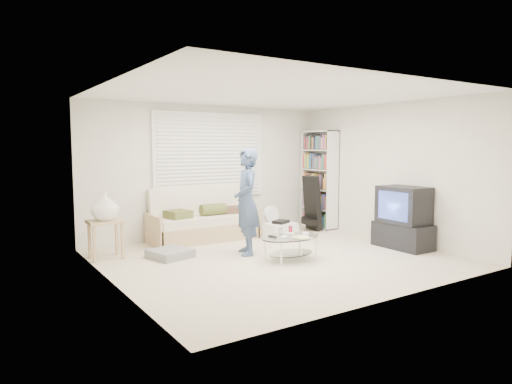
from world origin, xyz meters
TOP-DOWN VIEW (x-y plane):
  - ground at (0.00, 0.00)m, footprint 5.00×5.00m
  - room_shell at (0.00, 0.48)m, footprint 5.02×4.52m
  - window_blinds at (0.00, 2.20)m, footprint 2.32×0.08m
  - futon_sofa at (-0.34, 1.87)m, footprint 1.99×0.80m
  - grey_floor_pillow at (-1.37, 0.94)m, footprint 0.69×0.69m
  - side_table at (-2.22, 1.42)m, footprint 0.52×0.42m
  - bookshelf at (2.32, 1.72)m, footprint 0.32×0.86m
  - guitar_case at (1.95, 1.51)m, footprint 0.40×0.41m
  - floor_fan at (0.96, 1.57)m, footprint 0.36×0.24m
  - storage_bin at (0.83, 1.04)m, footprint 0.54×0.38m
  - tv_unit at (2.20, -0.58)m, footprint 0.55×0.97m
  - coffee_table at (0.10, -0.21)m, footprint 1.00×0.66m
  - standing_person at (-0.26, 0.48)m, footprint 0.59×0.72m

SIDE VIEW (x-z plane):
  - ground at x=0.00m, z-range 0.00..0.00m
  - grey_floor_pillow at x=-1.37m, z-range 0.00..0.13m
  - storage_bin at x=0.83m, z-range -0.02..0.36m
  - coffee_table at x=0.10m, z-range 0.05..0.54m
  - futon_sofa at x=-0.34m, z-range -0.17..0.81m
  - floor_fan at x=0.96m, z-range 0.05..0.64m
  - guitar_case at x=1.95m, z-range -0.06..1.04m
  - tv_unit at x=2.20m, z-range -0.02..1.03m
  - side_table at x=-2.22m, z-range 0.25..1.29m
  - standing_person at x=-0.26m, z-range 0.00..1.69m
  - bookshelf at x=2.32m, z-range 0.00..2.05m
  - window_blinds at x=0.00m, z-range 0.74..2.36m
  - room_shell at x=0.00m, z-range 0.37..2.88m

